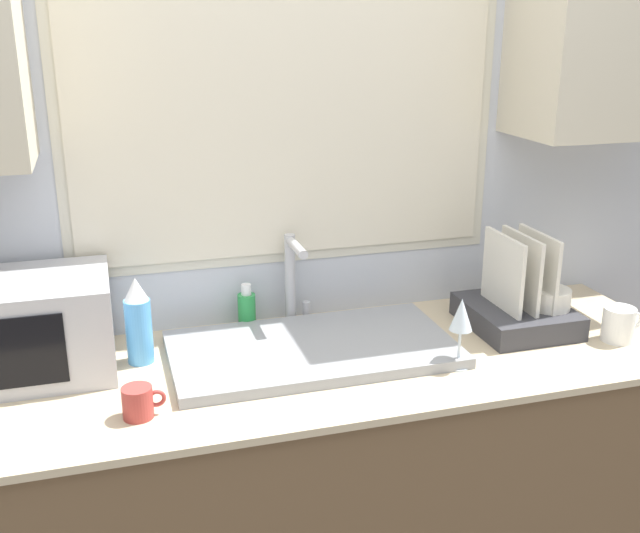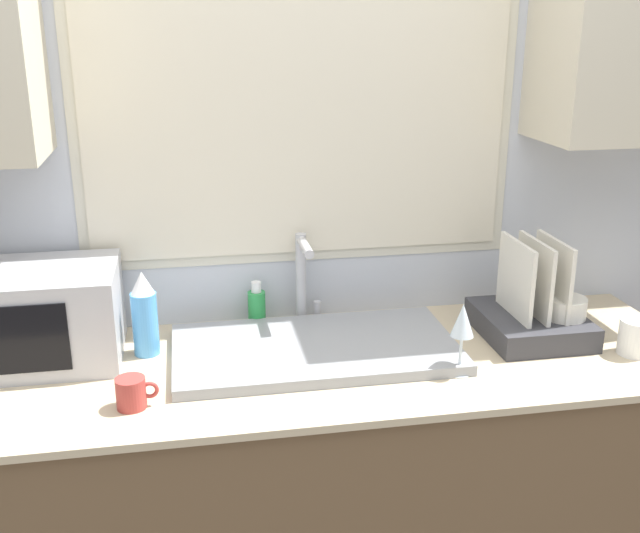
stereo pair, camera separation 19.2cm
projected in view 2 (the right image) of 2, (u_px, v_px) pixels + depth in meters
countertop at (320, 504)px, 2.19m from camera, size 2.12×0.69×0.93m
wall_back at (301, 156)px, 2.18m from camera, size 6.00×0.38×2.60m
sink_basin at (315, 349)px, 2.07m from camera, size 0.78×0.43×0.03m
faucet at (303, 273)px, 2.23m from camera, size 0.08×0.17×0.28m
microwave at (33, 316)px, 2.00m from camera, size 0.45×0.33×0.26m
dish_rack at (534, 314)px, 2.17m from camera, size 0.28×0.32×0.29m
spray_bottle at (145, 315)px, 2.04m from camera, size 0.07×0.07×0.24m
soap_bottle at (257, 307)px, 2.25m from camera, size 0.05×0.05×0.14m
mug_near_sink at (132, 393)px, 1.78m from camera, size 0.10×0.07×0.08m
wine_glass at (463, 323)px, 1.91m from camera, size 0.06×0.06×0.20m
mug_by_rack at (636, 337)px, 2.06m from camera, size 0.13×0.09×0.10m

